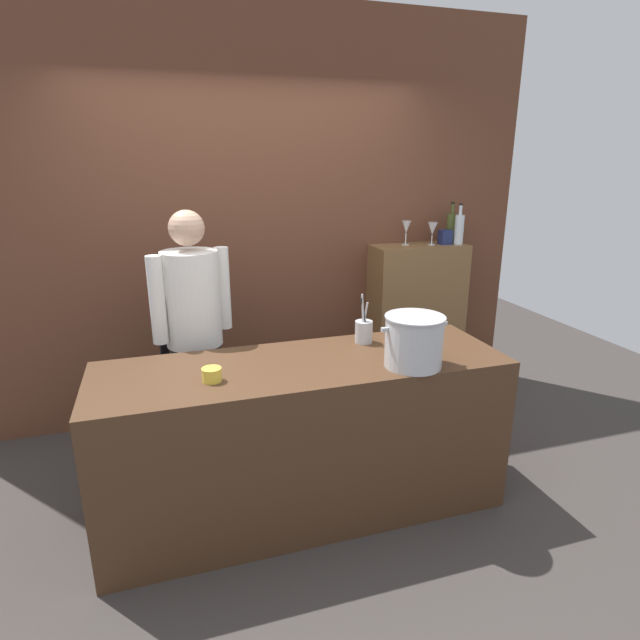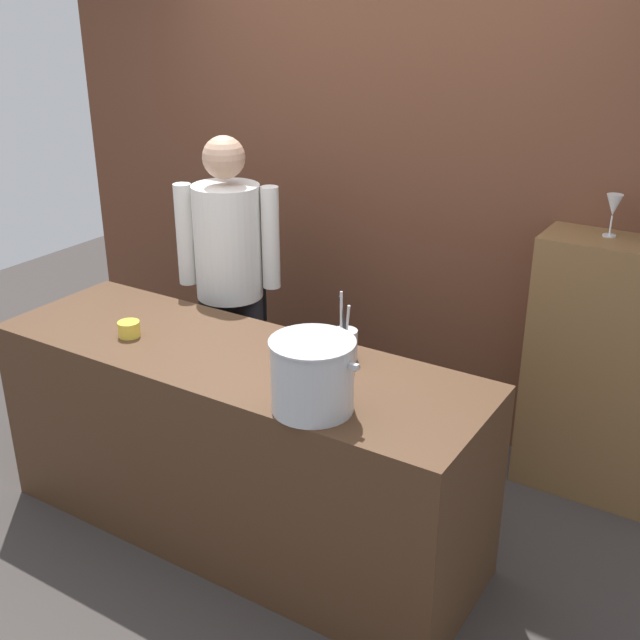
{
  "view_description": "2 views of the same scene",
  "coord_description": "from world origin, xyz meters",
  "px_view_note": "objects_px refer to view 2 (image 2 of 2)",
  "views": [
    {
      "loc": [
        -0.69,
        -2.48,
        1.94
      ],
      "look_at": [
        0.21,
        0.39,
        1.0
      ],
      "focal_mm": 29.06,
      "sensor_mm": 36.0,
      "label": 1
    },
    {
      "loc": [
        1.88,
        -2.31,
        2.31
      ],
      "look_at": [
        0.25,
        0.3,
        1.0
      ],
      "focal_mm": 43.93,
      "sensor_mm": 36.0,
      "label": 2
    }
  ],
  "objects_px": {
    "stockpot_large": "(312,375)",
    "wine_glass_short": "(614,207)",
    "chef": "(230,272)",
    "butter_jar": "(129,329)",
    "utensil_crock": "(345,344)"
  },
  "relations": [
    {
      "from": "wine_glass_short",
      "to": "chef",
      "type": "bearing_deg",
      "value": -161.26
    },
    {
      "from": "butter_jar",
      "to": "wine_glass_short",
      "type": "relative_size",
      "value": 0.51
    },
    {
      "from": "butter_jar",
      "to": "utensil_crock",
      "type": "bearing_deg",
      "value": 18.13
    },
    {
      "from": "utensil_crock",
      "to": "chef",
      "type": "bearing_deg",
      "value": 154.74
    },
    {
      "from": "stockpot_large",
      "to": "wine_glass_short",
      "type": "relative_size",
      "value": 1.96
    },
    {
      "from": "utensil_crock",
      "to": "butter_jar",
      "type": "xyz_separation_m",
      "value": [
        -0.92,
        -0.3,
        -0.04
      ]
    },
    {
      "from": "chef",
      "to": "butter_jar",
      "type": "relative_size",
      "value": 17.22
    },
    {
      "from": "stockpot_large",
      "to": "utensil_crock",
      "type": "relative_size",
      "value": 1.25
    },
    {
      "from": "stockpot_large",
      "to": "butter_jar",
      "type": "bearing_deg",
      "value": 173.59
    },
    {
      "from": "stockpot_large",
      "to": "chef",
      "type": "bearing_deg",
      "value": 140.74
    },
    {
      "from": "butter_jar",
      "to": "stockpot_large",
      "type": "bearing_deg",
      "value": -6.41
    },
    {
      "from": "chef",
      "to": "butter_jar",
      "type": "bearing_deg",
      "value": 67.84
    },
    {
      "from": "chef",
      "to": "wine_glass_short",
      "type": "bearing_deg",
      "value": 174.36
    },
    {
      "from": "chef",
      "to": "utensil_crock",
      "type": "relative_size",
      "value": 5.59
    },
    {
      "from": "utensil_crock",
      "to": "stockpot_large",
      "type": "bearing_deg",
      "value": -75.34
    }
  ]
}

